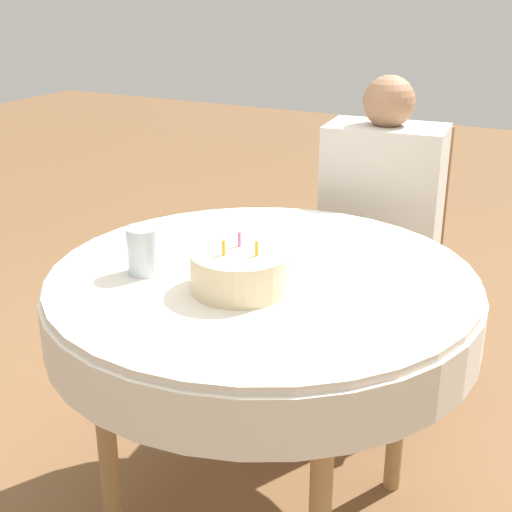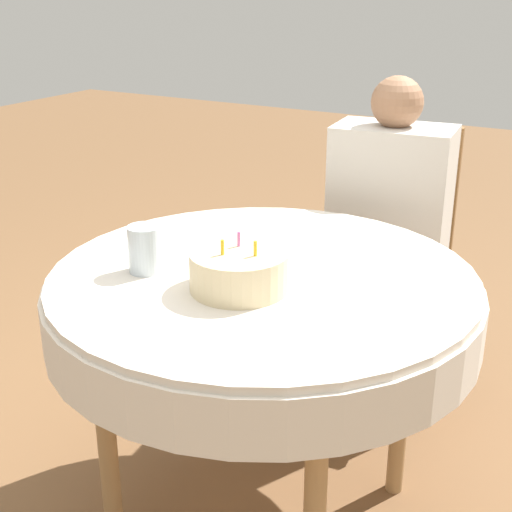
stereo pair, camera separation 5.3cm
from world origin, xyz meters
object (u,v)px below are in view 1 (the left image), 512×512
object	(u,v)px
chair	(383,250)
drinking_glass	(144,250)
birthday_cake	(240,271)
person	(380,212)

from	to	relation	value
chair	drinking_glass	bearing A→B (deg)	-111.93
birthday_cake	drinking_glass	distance (m)	0.26
drinking_glass	person	bearing A→B (deg)	72.01
chair	person	world-z (taller)	person
person	drinking_glass	xyz separation A→B (m)	(-0.30, -0.93, 0.12)
chair	drinking_glass	xyz separation A→B (m)	(-0.29, -1.03, 0.30)
person	birthday_cake	size ratio (longest dim) A/B	4.93
chair	person	distance (m)	0.20
birthday_cake	drinking_glass	xyz separation A→B (m)	(-0.26, -0.02, 0.01)
chair	birthday_cake	distance (m)	1.05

